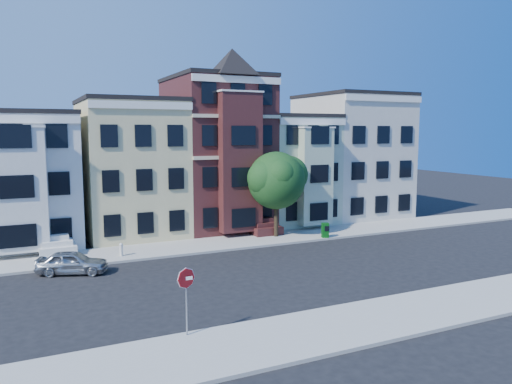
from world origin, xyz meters
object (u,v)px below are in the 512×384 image
stop_sign (186,297)px  newspaper_box (325,230)px  fire_hydrant (121,251)px  parked_car (72,262)px  street_tree (276,184)px

stop_sign → newspaper_box: bearing=44.4°
newspaper_box → fire_hydrant: bearing=-163.7°
parked_car → stop_sign: 11.64m
fire_hydrant → stop_sign: (-0.00, -13.48, 1.17)m
newspaper_box → parked_car: bearing=-155.6°
parked_car → newspaper_box: bearing=-64.2°
street_tree → parked_car: bearing=-167.1°
newspaper_box → stop_sign: (-14.54, -12.60, 0.96)m
newspaper_box → fire_hydrant: size_ratio=1.66×
street_tree → stop_sign: (-11.49, -14.52, -2.39)m
newspaper_box → stop_sign: size_ratio=0.36×
street_tree → parked_car: (-14.59, -3.35, -3.38)m
street_tree → parked_car: street_tree is taller
fire_hydrant → stop_sign: size_ratio=0.22×
street_tree → fire_hydrant: bearing=-174.8°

